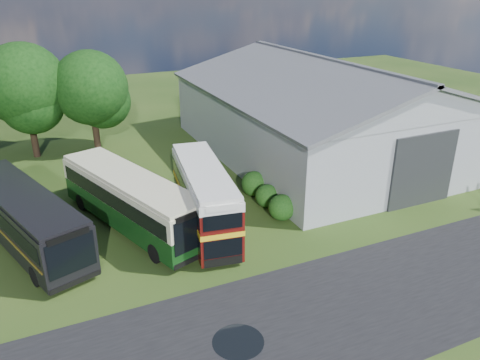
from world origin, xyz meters
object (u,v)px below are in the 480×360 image
bus_green_single (131,200)px  storage_shed (322,105)px  bus_dark_single (24,217)px  bus_maroon_double (204,199)px

bus_green_single → storage_shed: bearing=2.6°
storage_shed → bus_dark_single: size_ratio=2.02×
storage_shed → bus_green_single: (-18.22, -7.12, -2.37)m
bus_green_single → bus_maroon_double: bus_maroon_double is taller
storage_shed → bus_green_single: 19.71m
storage_shed → bus_maroon_double: size_ratio=2.58×
storage_shed → bus_green_single: bearing=-158.6°
storage_shed → bus_green_single: size_ratio=1.99×
bus_green_single → bus_maroon_double: bearing=-46.5°
storage_shed → bus_maroon_double: bearing=-147.2°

